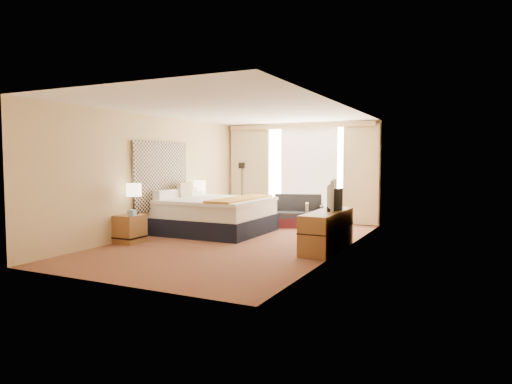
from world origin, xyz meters
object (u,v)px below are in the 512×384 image
at_px(nightstand_left, 130,229).
at_px(floor_lamp, 242,179).
at_px(loveseat, 298,216).
at_px(media_dresser, 327,230).
at_px(television, 328,195).
at_px(nightstand_right, 200,215).
at_px(bed, 214,214).
at_px(lamp_right, 200,186).
at_px(lamp_left, 134,191).
at_px(desk_chair, 329,222).

xyz_separation_m(nightstand_left, floor_lamp, (0.21, 4.35, 0.83)).
bearing_deg(loveseat, nightstand_left, -140.73).
distance_m(media_dresser, television, 0.66).
distance_m(nightstand_right, bed, 1.06).
xyz_separation_m(media_dresser, bed, (-2.89, 0.78, 0.06)).
bearing_deg(floor_lamp, nightstand_right, -96.34).
bearing_deg(floor_lamp, bed, -76.55).
height_order(media_dresser, bed, bed).
relative_size(nightstand_right, lamp_right, 0.95).
relative_size(bed, floor_lamp, 1.46).
distance_m(media_dresser, lamp_right, 4.01).
bearing_deg(nightstand_left, lamp_left, 56.98).
relative_size(floor_lamp, desk_chair, 1.41).
distance_m(desk_chair, television, 0.49).
distance_m(nightstand_right, floor_lamp, 2.04).
distance_m(loveseat, floor_lamp, 2.30).
height_order(bed, desk_chair, same).
distance_m(loveseat, desk_chair, 2.78).
relative_size(bed, television, 2.30).
xyz_separation_m(nightstand_right, lamp_right, (0.02, -0.01, 0.72)).
relative_size(nightstand_right, loveseat, 0.39).
bearing_deg(nightstand_right, television, -19.05).
bearing_deg(media_dresser, lamp_right, 158.64).
height_order(media_dresser, loveseat, loveseat).
distance_m(bed, television, 2.96).
bearing_deg(lamp_right, television, -18.99).
bearing_deg(media_dresser, television, 104.75).
height_order(desk_chair, lamp_left, lamp_left).
distance_m(nightstand_left, lamp_left, 0.76).
bearing_deg(bed, nightstand_right, 140.37).
bearing_deg(nightstand_right, lamp_right, -29.86).
xyz_separation_m(media_dresser, lamp_right, (-3.68, 1.44, 0.65)).
xyz_separation_m(nightstand_right, desk_chair, (3.68, -1.30, 0.22)).
distance_m(nightstand_left, television, 3.92).
bearing_deg(media_dresser, lamp_left, -165.07).
distance_m(nightstand_right, television, 3.93).
bearing_deg(desk_chair, bed, -174.33).
distance_m(floor_lamp, television, 4.64).
bearing_deg(television, lamp_left, 95.07).
bearing_deg(nightstand_left, desk_chair, 18.07).
xyz_separation_m(nightstand_right, bed, (0.81, -0.67, 0.13)).
xyz_separation_m(bed, lamp_left, (-0.76, -1.75, 0.62)).
bearing_deg(media_dresser, nightstand_left, -164.16).
height_order(nightstand_right, floor_lamp, floor_lamp).
height_order(nightstand_left, television, television).
relative_size(loveseat, floor_lamp, 0.90).
relative_size(floor_lamp, lamp_left, 2.52).
xyz_separation_m(desk_chair, television, (-0.03, 0.04, 0.49)).
bearing_deg(loveseat, lamp_left, -140.70).
relative_size(desk_chair, lamp_right, 1.92).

